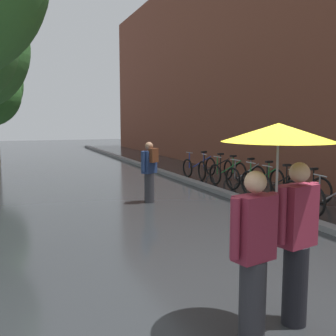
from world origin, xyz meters
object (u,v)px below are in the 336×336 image
at_px(parked_bicycle_0, 335,199).
at_px(parked_bicycle_5, 228,173).
at_px(parked_bicycle_7, 199,167).
at_px(pedestrian_walking_midground, 150,170).
at_px(couple_under_umbrella, 277,197).
at_px(parked_bicycle_4, 246,177).
at_px(parked_bicycle_1, 307,191).
at_px(parked_bicycle_6, 215,169).
at_px(parked_bicycle_2, 280,186).
at_px(parked_bicycle_3, 263,181).

distance_m(parked_bicycle_0, parked_bicycle_5, 4.82).
distance_m(parked_bicycle_7, pedestrian_walking_midground, 5.09).
bearing_deg(couple_under_umbrella, parked_bicycle_4, 58.78).
distance_m(parked_bicycle_4, pedestrian_walking_midground, 3.63).
relative_size(parked_bicycle_1, parked_bicycle_6, 1.01).
distance_m(parked_bicycle_4, parked_bicycle_5, 1.07).
bearing_deg(parked_bicycle_2, parked_bicycle_7, 91.01).
xyz_separation_m(parked_bicycle_2, couple_under_umbrella, (-4.37, -5.53, 1.03)).
xyz_separation_m(parked_bicycle_4, pedestrian_walking_midground, (-3.50, -0.85, 0.48)).
distance_m(parked_bicycle_6, couple_under_umbrella, 10.35).
relative_size(parked_bicycle_3, parked_bicycle_5, 0.96).
bearing_deg(parked_bicycle_0, parked_bicycle_5, 89.35).
bearing_deg(parked_bicycle_5, parked_bicycle_2, -91.28).
relative_size(parked_bicycle_0, parked_bicycle_1, 1.00).
distance_m(parked_bicycle_1, parked_bicycle_7, 5.70).
relative_size(parked_bicycle_3, parked_bicycle_4, 0.93).
relative_size(parked_bicycle_1, pedestrian_walking_midground, 0.73).
bearing_deg(parked_bicycle_7, pedestrian_walking_midground, -131.26).
xyz_separation_m(parked_bicycle_5, parked_bicycle_7, (-0.15, 1.89, 0.00)).
bearing_deg(parked_bicycle_7, parked_bicycle_4, -87.00).
xyz_separation_m(parked_bicycle_0, parked_bicycle_6, (0.06, 5.72, 0.00)).
relative_size(parked_bicycle_1, parked_bicycle_3, 1.07).
bearing_deg(parked_bicycle_0, parked_bicycle_7, 90.80).
height_order(parked_bicycle_4, parked_bicycle_5, same).
height_order(parked_bicycle_3, couple_under_umbrella, couple_under_umbrella).
bearing_deg(pedestrian_walking_midground, parked_bicycle_1, -28.28).
bearing_deg(parked_bicycle_2, parked_bicycle_1, -84.34).
bearing_deg(parked_bicycle_2, couple_under_umbrella, -128.31).
xyz_separation_m(parked_bicycle_2, parked_bicycle_6, (0.07, 3.76, 0.00)).
relative_size(parked_bicycle_0, couple_under_umbrella, 0.55).
bearing_deg(parked_bicycle_3, parked_bicycle_2, -94.83).
xyz_separation_m(parked_bicycle_3, parked_bicycle_7, (-0.16, 3.86, 0.00)).
bearing_deg(parked_bicycle_5, pedestrian_walking_midground, -151.15).
bearing_deg(parked_bicycle_6, pedestrian_walking_midground, -141.09).
distance_m(parked_bicycle_3, parked_bicycle_6, 2.87).
bearing_deg(parked_bicycle_1, couple_under_umbrella, -134.25).
relative_size(parked_bicycle_2, parked_bicycle_6, 0.96).
bearing_deg(couple_under_umbrella, parked_bicycle_6, 64.47).
distance_m(parked_bicycle_0, pedestrian_walking_midground, 4.52).
bearing_deg(parked_bicycle_0, parked_bicycle_6, 89.39).
distance_m(parked_bicycle_3, parked_bicycle_7, 3.86).
relative_size(parked_bicycle_0, parked_bicycle_7, 1.03).
distance_m(parked_bicycle_5, couple_under_umbrella, 9.55).
distance_m(parked_bicycle_3, parked_bicycle_5, 1.97).
xyz_separation_m(parked_bicycle_0, parked_bicycle_2, (-0.01, 1.96, 0.00)).
xyz_separation_m(parked_bicycle_1, pedestrian_walking_midground, (-3.52, 1.89, 0.48)).
bearing_deg(parked_bicycle_6, parked_bicycle_1, -89.71).
bearing_deg(parked_bicycle_1, parked_bicycle_7, 91.79).
bearing_deg(parked_bicycle_0, parked_bicycle_3, 88.67).
relative_size(parked_bicycle_2, couple_under_umbrella, 0.52).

